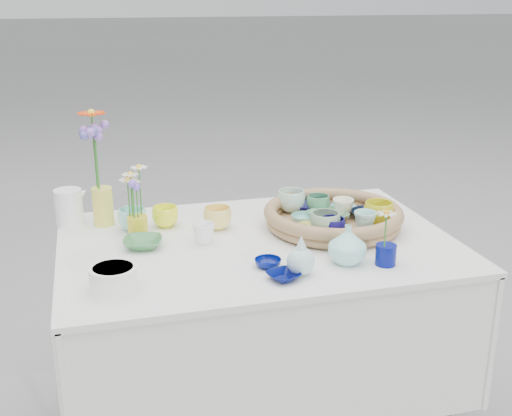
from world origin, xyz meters
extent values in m
imported|color=#0F0D5E|center=(0.24, 0.20, 0.80)|extent=(0.13, 0.13, 0.03)
imported|color=black|center=(0.41, 0.06, 0.80)|extent=(0.15, 0.15, 0.03)
imported|color=gold|center=(0.42, 0.00, 0.82)|extent=(0.13, 0.13, 0.08)
imported|color=#50825C|center=(0.27, 0.07, 0.80)|extent=(0.16, 0.16, 0.03)
imported|color=#8AAD8A|center=(0.21, -0.06, 0.82)|extent=(0.11, 0.11, 0.08)
imported|color=#7CCABD|center=(0.19, 0.07, 0.80)|extent=(0.09, 0.09, 0.03)
imported|color=silver|center=(0.18, 0.20, 0.82)|extent=(0.12, 0.12, 0.08)
imported|color=white|center=(0.33, 0.09, 0.82)|extent=(0.09, 0.09, 0.07)
imported|color=#65ACC7|center=(0.36, 0.15, 0.79)|extent=(0.09, 0.09, 0.02)
imported|color=#100C52|center=(0.23, -0.07, 0.81)|extent=(0.09, 0.09, 0.06)
imported|color=#F2EE7B|center=(0.17, -0.02, 0.80)|extent=(0.09, 0.09, 0.03)
imported|color=#A1DCD4|center=(0.35, -0.06, 0.82)|extent=(0.08, 0.08, 0.07)
imported|color=#45885D|center=(0.27, 0.16, 0.82)|extent=(0.11, 0.11, 0.07)
imported|color=#F9FF25|center=(-0.27, 0.21, 0.80)|extent=(0.11, 0.11, 0.07)
imported|color=#FCD96C|center=(-0.10, 0.14, 0.80)|extent=(0.12, 0.12, 0.08)
imported|color=#3D7E46|center=(-0.37, 0.04, 0.78)|extent=(0.14, 0.14, 0.03)
imported|color=white|center=(-0.17, 0.03, 0.80)|extent=(0.08, 0.08, 0.07)
imported|color=#030F63|center=(-0.03, -0.21, 0.78)|extent=(0.09, 0.09, 0.02)
imported|color=#97EADB|center=(-0.38, 0.21, 0.80)|extent=(0.10, 0.10, 0.08)
imported|color=#01094A|center=(-0.01, -0.31, 0.78)|extent=(0.11, 0.11, 0.02)
imported|color=#98E5DD|center=(0.21, -0.24, 0.82)|extent=(0.14, 0.14, 0.12)
cylinder|color=#040D67|center=(0.32, -0.28, 0.80)|extent=(0.08, 0.08, 0.06)
cylinder|color=#DED84A|center=(-0.47, 0.28, 0.83)|extent=(0.09, 0.09, 0.13)
cylinder|color=gold|center=(-0.37, 0.14, 0.80)|extent=(0.09, 0.09, 0.07)
camera|label=1|loc=(-0.51, -1.87, 1.53)|focal=45.00mm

